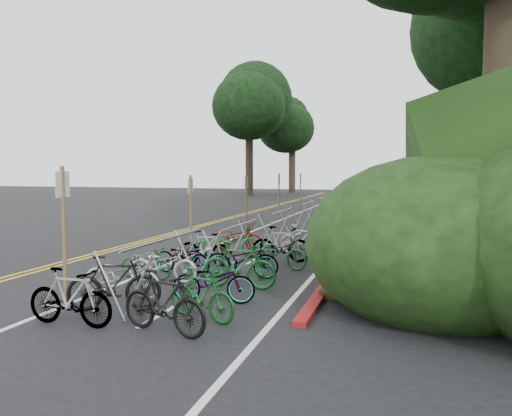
% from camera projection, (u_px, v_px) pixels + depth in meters
% --- Properties ---
extents(ground, '(120.00, 120.00, 0.00)m').
position_uv_depth(ground, '(83.00, 281.00, 11.95)').
color(ground, black).
rests_on(ground, ground).
extents(road_markings, '(7.47, 80.00, 0.01)m').
position_uv_depth(road_markings, '(241.00, 232.00, 21.41)').
color(road_markings, gold).
rests_on(road_markings, ground).
extents(red_curb, '(0.25, 28.00, 0.10)m').
position_uv_depth(red_curb, '(364.00, 230.00, 21.78)').
color(red_curb, maroon).
rests_on(red_curb, ground).
extents(bike_rack_front, '(1.19, 3.43, 1.27)m').
position_uv_depth(bike_rack_front, '(166.00, 254.00, 10.21)').
color(bike_rack_front, '#97999B').
rests_on(bike_rack_front, ground).
extents(bike_racks_rest, '(1.14, 23.00, 1.17)m').
position_uv_depth(bike_racks_rest, '(308.00, 209.00, 23.45)').
color(bike_racks_rest, '#97999B').
rests_on(bike_racks_rest, ground).
extents(signpost_near, '(0.08, 0.40, 2.74)m').
position_uv_depth(signpost_near, '(64.00, 227.00, 9.61)').
color(signpost_near, brown).
rests_on(signpost_near, ground).
extents(signposts_rest, '(0.08, 18.40, 2.50)m').
position_uv_depth(signposts_rest, '(264.00, 195.00, 25.04)').
color(signposts_rest, brown).
rests_on(signposts_rest, ground).
extents(bike_front, '(0.69, 1.52, 0.77)m').
position_uv_depth(bike_front, '(146.00, 263.00, 12.27)').
color(bike_front, '#144C1E').
rests_on(bike_front, ground).
extents(bike_valet, '(3.27, 10.07, 1.06)m').
position_uv_depth(bike_valet, '(212.00, 260.00, 12.13)').
color(bike_valet, slate).
rests_on(bike_valet, ground).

